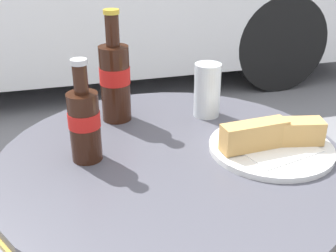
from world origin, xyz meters
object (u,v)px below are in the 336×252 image
at_px(cola_bottle_left, 115,79).
at_px(drinking_glass, 207,92).
at_px(bistro_table, 172,218).
at_px(lunch_plate_near, 272,142).
at_px(cola_bottle_right, 84,122).
at_px(parked_car, 68,2).

height_order(cola_bottle_left, drinking_glass, cola_bottle_left).
relative_size(bistro_table, lunch_plate_near, 2.83).
bearing_deg(bistro_table, cola_bottle_right, 168.69).
xyz_separation_m(bistro_table, parked_car, (-0.06, 2.77, 0.04)).
xyz_separation_m(cola_bottle_left, lunch_plate_near, (0.28, -0.24, -0.08)).
bearing_deg(parked_car, cola_bottle_right, -92.29).
height_order(cola_bottle_left, lunch_plate_near, cola_bottle_left).
xyz_separation_m(cola_bottle_left, parked_car, (0.02, 2.56, -0.23)).
xyz_separation_m(bistro_table, lunch_plate_near, (0.20, -0.03, 0.18)).
bearing_deg(bistro_table, cola_bottle_left, 110.90).
bearing_deg(lunch_plate_near, parked_car, 95.34).
bearing_deg(bistro_table, parked_car, 91.22).
bearing_deg(bistro_table, drinking_glass, 51.71).
bearing_deg(cola_bottle_right, cola_bottle_left, 63.18).
bearing_deg(lunch_plate_near, cola_bottle_right, 169.56).
xyz_separation_m(cola_bottle_left, drinking_glass, (0.22, -0.04, -0.04)).
relative_size(drinking_glass, lunch_plate_near, 0.51).
distance_m(drinking_glass, lunch_plate_near, 0.22).
bearing_deg(parked_car, drinking_glass, -85.70).
height_order(drinking_glass, lunch_plate_near, drinking_glass).
relative_size(cola_bottle_right, lunch_plate_near, 0.80).
bearing_deg(bistro_table, lunch_plate_near, -9.72).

